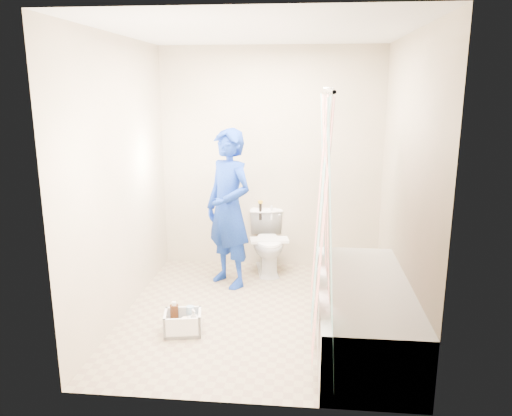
# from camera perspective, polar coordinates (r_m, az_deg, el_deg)

# --- Properties ---
(floor) EXTENTS (2.60, 2.60, 0.00)m
(floor) POSITION_cam_1_polar(r_m,az_deg,el_deg) (4.56, 0.40, -12.01)
(floor) COLOR gray
(floor) RESTS_ON ground
(ceiling) EXTENTS (2.40, 2.60, 0.02)m
(ceiling) POSITION_cam_1_polar(r_m,az_deg,el_deg) (4.12, 0.45, 19.60)
(ceiling) COLOR white
(ceiling) RESTS_ON wall_back
(wall_back) EXTENTS (2.40, 0.02, 2.40)m
(wall_back) POSITION_cam_1_polar(r_m,az_deg,el_deg) (5.45, 1.69, 5.53)
(wall_back) COLOR #C6B198
(wall_back) RESTS_ON ground
(wall_front) EXTENTS (2.40, 0.02, 2.40)m
(wall_front) POSITION_cam_1_polar(r_m,az_deg,el_deg) (2.92, -1.94, -1.77)
(wall_front) COLOR #C6B198
(wall_front) RESTS_ON ground
(wall_left) EXTENTS (0.02, 2.60, 2.40)m
(wall_left) POSITION_cam_1_polar(r_m,az_deg,el_deg) (4.45, -15.18, 3.17)
(wall_left) COLOR #C6B198
(wall_left) RESTS_ON ground
(wall_right) EXTENTS (0.02, 2.60, 2.40)m
(wall_right) POSITION_cam_1_polar(r_m,az_deg,el_deg) (4.24, 16.81, 2.56)
(wall_right) COLOR #C6B198
(wall_right) RESTS_ON ground
(bathtub) EXTENTS (0.70, 1.75, 0.50)m
(bathtub) POSITION_cam_1_polar(r_m,az_deg,el_deg) (4.07, 12.08, -11.46)
(bathtub) COLOR silver
(bathtub) RESTS_ON ground
(curtain_rod) EXTENTS (0.02, 1.90, 0.02)m
(curtain_rod) POSITION_cam_1_polar(r_m,az_deg,el_deg) (3.66, 8.15, 13.15)
(curtain_rod) COLOR silver
(curtain_rod) RESTS_ON wall_back
(shower_curtain) EXTENTS (0.06, 1.75, 1.80)m
(shower_curtain) POSITION_cam_1_polar(r_m,az_deg,el_deg) (3.79, 7.68, -1.06)
(shower_curtain) COLOR white
(shower_curtain) RESTS_ON curtain_rod
(toilet) EXTENTS (0.48, 0.70, 0.66)m
(toilet) POSITION_cam_1_polar(r_m,az_deg,el_deg) (5.43, 1.40, -3.92)
(toilet) COLOR silver
(toilet) RESTS_ON ground
(tank_lid) EXTENTS (0.43, 0.24, 0.03)m
(tank_lid) POSITION_cam_1_polar(r_m,az_deg,el_deg) (5.32, 1.52, -3.68)
(tank_lid) COLOR white
(tank_lid) RESTS_ON toilet
(tank_internals) EXTENTS (0.16, 0.06, 0.22)m
(tank_internals) POSITION_cam_1_polar(r_m,az_deg,el_deg) (5.51, 0.85, -0.20)
(tank_internals) COLOR black
(tank_internals) RESTS_ON toilet
(plumber) EXTENTS (0.69, 0.67, 1.59)m
(plumber) POSITION_cam_1_polar(r_m,az_deg,el_deg) (4.96, -3.14, -0.09)
(plumber) COLOR #0F3B9F
(plumber) RESTS_ON ground
(cleaning_caddy) EXTENTS (0.34, 0.29, 0.23)m
(cleaning_caddy) POSITION_cam_1_polar(r_m,az_deg,el_deg) (4.25, -8.22, -12.91)
(cleaning_caddy) COLOR white
(cleaning_caddy) RESTS_ON ground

